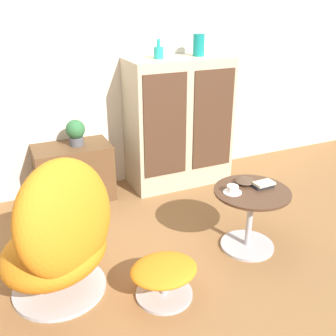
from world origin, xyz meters
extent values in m
plane|color=olive|center=(0.00, 0.00, 0.00)|extent=(12.00, 12.00, 0.00)
cube|color=beige|center=(0.00, 1.62, 1.30)|extent=(6.40, 0.06, 2.60)
cube|color=tan|center=(0.51, 1.35, 0.62)|extent=(0.99, 0.47, 1.24)
cube|color=#472D1E|center=(0.27, 1.11, 0.68)|extent=(0.41, 0.01, 0.94)
cube|color=#472D1E|center=(0.76, 1.11, 0.68)|extent=(0.41, 0.01, 0.94)
cube|color=brown|center=(-0.53, 1.39, 0.26)|extent=(0.68, 0.40, 0.53)
cylinder|color=beige|center=(-0.53, 1.18, 0.22)|extent=(0.23, 0.01, 0.23)
cylinder|color=#B7B7BC|center=(-0.91, 0.18, 0.01)|extent=(0.59, 0.59, 0.02)
cylinder|color=#B7B7BC|center=(-0.91, 0.18, 0.08)|extent=(0.06, 0.06, 0.10)
ellipsoid|color=orange|center=(-0.91, 0.18, 0.30)|extent=(0.92, 0.89, 0.33)
ellipsoid|color=orange|center=(-0.83, 0.07, 0.57)|extent=(0.83, 0.77, 0.75)
cylinder|color=#B7B7BC|center=(-0.31, -0.15, 0.01)|extent=(0.36, 0.36, 0.02)
cylinder|color=#B7B7BC|center=(-0.31, -0.15, 0.09)|extent=(0.04, 0.04, 0.13)
ellipsoid|color=orange|center=(-0.31, -0.15, 0.20)|extent=(0.43, 0.36, 0.09)
cylinder|color=#B7B7BC|center=(0.48, 0.07, 0.01)|extent=(0.40, 0.40, 0.02)
cylinder|color=#B7B7BC|center=(0.48, 0.07, 0.24)|extent=(0.04, 0.04, 0.44)
cylinder|color=#472D1E|center=(0.48, 0.07, 0.47)|extent=(0.55, 0.55, 0.02)
cylinder|color=teal|center=(0.31, 1.35, 1.29)|extent=(0.09, 0.09, 0.10)
cylinder|color=teal|center=(0.31, 1.35, 1.38)|extent=(0.03, 0.03, 0.06)
cylinder|color=#147A75|center=(0.71, 1.35, 1.34)|extent=(0.11, 0.11, 0.20)
cylinder|color=#4C4C51|center=(-0.48, 1.39, 0.56)|extent=(0.13, 0.13, 0.08)
sphere|color=#2D6638|center=(-0.48, 1.39, 0.67)|extent=(0.17, 0.17, 0.17)
cylinder|color=white|center=(0.33, 0.10, 0.48)|extent=(0.13, 0.13, 0.01)
cylinder|color=white|center=(0.33, 0.10, 0.51)|extent=(0.08, 0.08, 0.05)
cube|color=black|center=(0.58, 0.09, 0.49)|extent=(0.15, 0.09, 0.02)
cube|color=beige|center=(0.59, 0.09, 0.51)|extent=(0.15, 0.10, 0.02)
ellipsoid|color=#4C3828|center=(0.50, 0.19, 0.50)|extent=(0.15, 0.15, 0.04)
camera|label=1|loc=(-1.11, -1.96, 1.75)|focal=42.00mm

